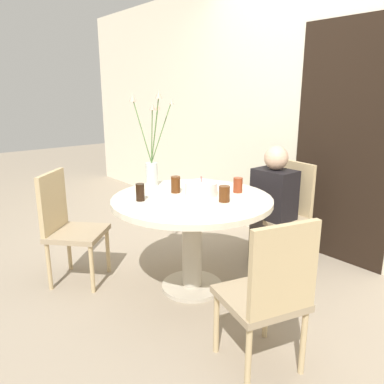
{
  "coord_description": "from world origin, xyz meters",
  "views": [
    {
      "loc": [
        2.0,
        -1.67,
        1.47
      ],
      "look_at": [
        0.0,
        0.0,
        0.77
      ],
      "focal_mm": 35.0,
      "sensor_mm": 36.0,
      "label": 1
    }
  ],
  "objects": [
    {
      "name": "wall_back",
      "position": [
        0.0,
        1.37,
        1.3
      ],
      "size": [
        8.0,
        0.05,
        2.6
      ],
      "color": "beige",
      "rests_on": "ground_plane"
    },
    {
      "name": "chair_near_front",
      "position": [
        0.94,
        -0.27,
        0.49
      ],
      "size": [
        0.49,
        0.49,
        0.88
      ],
      "rotation": [
        0.0,
        0.0,
        4.43
      ],
      "color": "#9E896B",
      "rests_on": "ground_plane"
    },
    {
      "name": "chair_far_back",
      "position": [
        -0.72,
        -0.66,
        0.49
      ],
      "size": [
        0.57,
        0.57,
        0.88
      ],
      "rotation": [
        0.0,
        0.0,
        2.31
      ],
      "color": "#9E896B",
      "rests_on": "ground_plane"
    },
    {
      "name": "drink_glass_1",
      "position": [
        -0.18,
        -0.01,
        0.79
      ],
      "size": [
        0.07,
        0.07,
        0.12
      ],
      "color": "#51280F",
      "rests_on": "dining_table"
    },
    {
      "name": "person_guest",
      "position": [
        0.11,
        0.81,
        0.49
      ],
      "size": [
        0.34,
        0.24,
        1.04
      ],
      "color": "#383333",
      "rests_on": "ground_plane"
    },
    {
      "name": "side_plate",
      "position": [
        0.35,
        -0.26,
        0.73
      ],
      "size": [
        0.18,
        0.18,
        0.01
      ],
      "color": "white",
      "rests_on": "dining_table"
    },
    {
      "name": "flower_vase",
      "position": [
        -0.49,
        -0.02,
        0.99
      ],
      "size": [
        0.3,
        0.3,
        0.76
      ],
      "color": "silver",
      "rests_on": "dining_table"
    },
    {
      "name": "dining_table",
      "position": [
        0.0,
        0.0,
        0.58
      ],
      "size": [
        1.17,
        1.17,
        0.73
      ],
      "color": "beige",
      "rests_on": "ground_plane"
    },
    {
      "name": "drink_glass_3",
      "position": [
        0.11,
        0.36,
        0.78
      ],
      "size": [
        0.07,
        0.07,
        0.11
      ],
      "color": "maroon",
      "rests_on": "dining_table"
    },
    {
      "name": "doorway_panel",
      "position": [
        0.4,
        1.34,
        1.02
      ],
      "size": [
        0.9,
        0.01,
        2.05
      ],
      "color": "black",
      "rests_on": "ground_plane"
    },
    {
      "name": "drink_glass_2",
      "position": [
        -0.17,
        -0.33,
        0.79
      ],
      "size": [
        0.06,
        0.06,
        0.12
      ],
      "color": "black",
      "rests_on": "dining_table"
    },
    {
      "name": "birthday_cake",
      "position": [
        0.0,
        0.09,
        0.78
      ],
      "size": [
        0.24,
        0.24,
        0.14
      ],
      "color": "white",
      "rests_on": "dining_table"
    },
    {
      "name": "drink_glass_0",
      "position": [
        0.23,
        0.1,
        0.78
      ],
      "size": [
        0.08,
        0.08,
        0.11
      ],
      "color": "#51280F",
      "rests_on": "dining_table"
    },
    {
      "name": "chair_right_flank",
      "position": [
        0.13,
        0.97,
        0.49
      ],
      "size": [
        0.45,
        0.45,
        0.88
      ],
      "rotation": [
        0.0,
        0.0,
        -0.13
      ],
      "color": "#9E896B",
      "rests_on": "ground_plane"
    },
    {
      "name": "ground_plane",
      "position": [
        0.0,
        0.0,
        0.0
      ],
      "size": [
        16.0,
        16.0,
        0.0
      ],
      "primitive_type": "plane",
      "color": "gray"
    }
  ]
}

